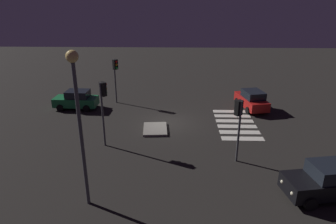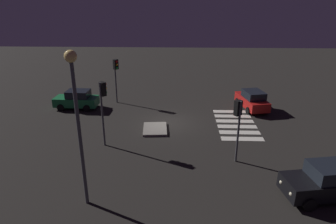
% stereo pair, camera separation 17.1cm
% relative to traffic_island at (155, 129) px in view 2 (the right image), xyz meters
% --- Properties ---
extents(ground_plane, '(80.00, 80.00, 0.00)m').
position_rel_traffic_island_xyz_m(ground_plane, '(1.50, -0.99, -0.09)').
color(ground_plane, black).
extents(traffic_island, '(2.61, 2.04, 0.18)m').
position_rel_traffic_island_xyz_m(traffic_island, '(0.00, 0.00, 0.00)').
color(traffic_island, gray).
rests_on(traffic_island, ground).
extents(car_green, '(2.04, 4.14, 1.78)m').
position_rel_traffic_island_xyz_m(car_green, '(4.82, 7.83, 0.78)').
color(car_green, '#196B38').
rests_on(car_green, ground).
extents(car_red, '(4.44, 2.61, 1.84)m').
position_rel_traffic_island_xyz_m(car_red, '(5.20, -8.82, 0.81)').
color(car_red, red).
rests_on(car_red, ground).
extents(car_black, '(2.65, 4.65, 1.94)m').
position_rel_traffic_island_xyz_m(car_black, '(-8.27, -9.72, 0.86)').
color(car_black, black).
rests_on(car_black, ground).
extents(traffic_light_south, '(0.53, 0.54, 4.14)m').
position_rel_traffic_island_xyz_m(traffic_light_south, '(-4.56, -5.55, 3.05)').
color(traffic_light_south, '#47474C').
rests_on(traffic_light_south, ground).
extents(traffic_light_west, '(0.54, 0.54, 4.68)m').
position_rel_traffic_island_xyz_m(traffic_light_west, '(-2.64, 3.32, 3.45)').
color(traffic_light_west, '#47474C').
rests_on(traffic_light_west, ground).
extents(traffic_light_north, '(0.54, 0.54, 4.40)m').
position_rel_traffic_island_xyz_m(traffic_light_north, '(6.52, 4.27, 3.24)').
color(traffic_light_north, '#47474C').
rests_on(traffic_light_north, ground).
extents(street_lamp, '(0.56, 0.56, 7.95)m').
position_rel_traffic_island_xyz_m(street_lamp, '(-9.24, 2.83, 5.30)').
color(street_lamp, '#47474C').
rests_on(street_lamp, ground).
extents(crosswalk_near, '(6.45, 3.20, 0.02)m').
position_rel_traffic_island_xyz_m(crosswalk_near, '(1.50, -6.73, -0.08)').
color(crosswalk_near, silver).
rests_on(crosswalk_near, ground).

